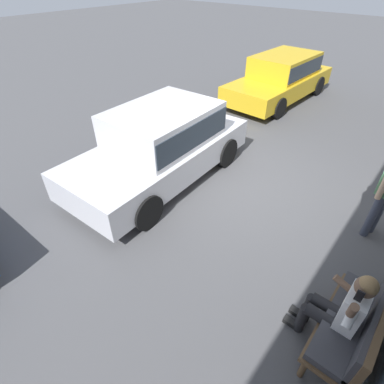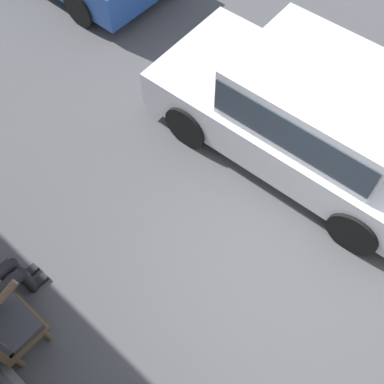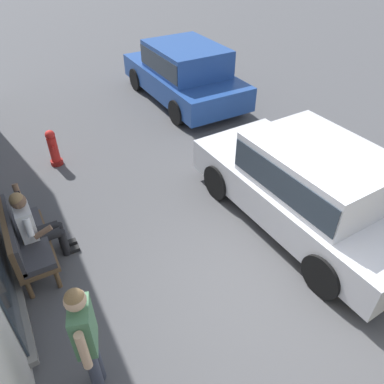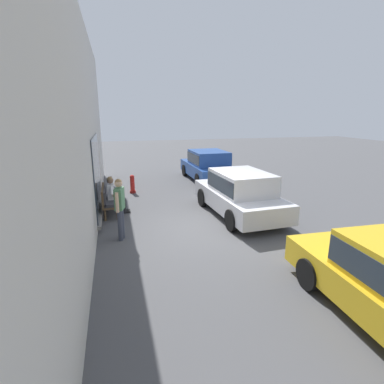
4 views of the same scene
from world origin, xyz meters
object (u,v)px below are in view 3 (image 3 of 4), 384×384
object	(u,v)px
parked_car_mid	(310,183)
pedestrian_standing	(86,336)
parked_car_far	(185,71)
fire_hydrant	(53,148)
bench	(22,239)
person_on_phone	(35,225)

from	to	relation	value
parked_car_mid	pedestrian_standing	size ratio (longest dim) A/B	2.47
parked_car_mid	pedestrian_standing	distance (m)	4.13
parked_car_far	fire_hydrant	xyz separation A→B (m)	(-1.63, 3.99, -0.44)
bench	person_on_phone	bearing A→B (deg)	-77.47
bench	fire_hydrant	distance (m)	2.87
pedestrian_standing	fire_hydrant	world-z (taller)	pedestrian_standing
person_on_phone	pedestrian_standing	size ratio (longest dim) A/B	0.76
bench	pedestrian_standing	distance (m)	2.38
pedestrian_standing	person_on_phone	bearing A→B (deg)	3.59
parked_car_far	pedestrian_standing	xyz separation A→B (m)	(-6.62, 4.63, 0.19)
parked_car_far	pedestrian_standing	bearing A→B (deg)	145.01
person_on_phone	fire_hydrant	bearing A→B (deg)	-16.67
parked_car_far	fire_hydrant	world-z (taller)	parked_car_far
parked_car_far	pedestrian_standing	world-z (taller)	pedestrian_standing
parked_car_mid	fire_hydrant	bearing A→B (deg)	40.34
parked_car_mid	person_on_phone	bearing A→B (deg)	72.40
bench	parked_car_far	world-z (taller)	parked_car_far
parked_car_mid	parked_car_far	world-z (taller)	parked_car_far
fire_hydrant	bench	bearing A→B (deg)	159.38
person_on_phone	parked_car_far	bearing A→B (deg)	-48.28
person_on_phone	parked_car_mid	world-z (taller)	parked_car_mid
person_on_phone	parked_car_mid	bearing A→B (deg)	-107.60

